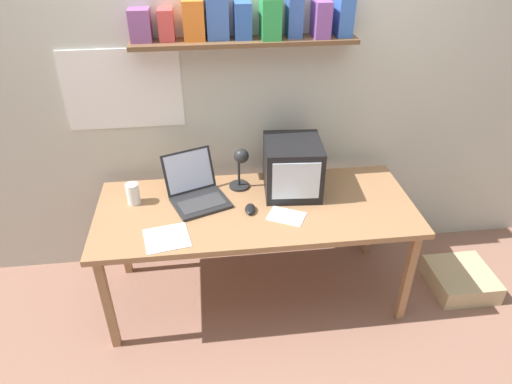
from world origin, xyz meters
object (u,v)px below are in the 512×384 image
object	(u,v)px
juice_glass	(133,195)
desk_lamp	(241,164)
crt_monitor	(292,167)
loose_paper_near_monitor	(286,216)
floor_cushion	(460,279)
corner_desk	(256,214)
printed_handout	(167,238)
laptop	(195,189)
computer_mouse	(250,209)

from	to	relation	value
juice_glass	desk_lamp	bearing A→B (deg)	5.97
crt_monitor	loose_paper_near_monitor	distance (m)	0.33
crt_monitor	floor_cushion	world-z (taller)	crt_monitor
corner_desk	juice_glass	distance (m)	0.73
printed_handout	juice_glass	bearing A→B (deg)	119.30
desk_lamp	juice_glass	xyz separation A→B (m)	(-0.64, -0.07, -0.13)
juice_glass	crt_monitor	bearing A→B (deg)	1.87
crt_monitor	desk_lamp	xyz separation A→B (m)	(-0.31, 0.04, 0.02)
laptop	desk_lamp	bearing A→B (deg)	-8.84
juice_glass	computer_mouse	xyz separation A→B (m)	(0.67, -0.17, -0.04)
floor_cushion	desk_lamp	bearing A→B (deg)	168.10
juice_glass	computer_mouse	world-z (taller)	juice_glass
printed_handout	computer_mouse	bearing A→B (deg)	22.53
laptop	printed_handout	xyz separation A→B (m)	(-0.16, -0.37, -0.06)
loose_paper_near_monitor	floor_cushion	bearing A→B (deg)	0.49
computer_mouse	juice_glass	bearing A→B (deg)	165.84
loose_paper_near_monitor	juice_glass	bearing A→B (deg)	164.18
desk_lamp	computer_mouse	xyz separation A→B (m)	(0.03, -0.24, -0.17)
floor_cushion	juice_glass	bearing A→B (deg)	173.53
loose_paper_near_monitor	floor_cushion	world-z (taller)	loose_paper_near_monitor
juice_glass	printed_handout	distance (m)	0.42
desk_lamp	juice_glass	world-z (taller)	desk_lamp
corner_desk	computer_mouse	xyz separation A→B (m)	(-0.04, -0.05, 0.07)
computer_mouse	loose_paper_near_monitor	xyz separation A→B (m)	(0.20, -0.08, -0.01)
corner_desk	laptop	bearing A→B (deg)	159.17
laptop	floor_cushion	xyz separation A→B (m)	(1.72, -0.24, -0.70)
crt_monitor	printed_handout	bearing A→B (deg)	-147.95
desk_lamp	floor_cushion	xyz separation A→B (m)	(1.44, -0.30, -0.82)
printed_handout	floor_cushion	xyz separation A→B (m)	(1.88, 0.13, -0.64)
printed_handout	crt_monitor	bearing A→B (deg)	27.85
crt_monitor	loose_paper_near_monitor	world-z (taller)	crt_monitor
crt_monitor	computer_mouse	bearing A→B (deg)	-140.12
crt_monitor	laptop	xyz separation A→B (m)	(-0.59, -0.02, -0.10)
corner_desk	laptop	xyz separation A→B (m)	(-0.35, 0.13, 0.12)
floor_cushion	printed_handout	bearing A→B (deg)	-176.12
laptop	juice_glass	distance (m)	0.36
crt_monitor	loose_paper_near_monitor	bearing A→B (deg)	-102.05
floor_cushion	corner_desk	bearing A→B (deg)	175.31
printed_handout	floor_cushion	bearing A→B (deg)	3.88
corner_desk	loose_paper_near_monitor	xyz separation A→B (m)	(0.16, -0.12, 0.05)
crt_monitor	loose_paper_near_monitor	size ratio (longest dim) A/B	1.56
crt_monitor	printed_handout	size ratio (longest dim) A/B	1.44
laptop	printed_handout	bearing A→B (deg)	-134.06
printed_handout	floor_cushion	size ratio (longest dim) A/B	0.68
loose_paper_near_monitor	crt_monitor	bearing A→B (deg)	73.75
crt_monitor	floor_cushion	size ratio (longest dim) A/B	0.98
corner_desk	floor_cushion	distance (m)	1.50
laptop	computer_mouse	world-z (taller)	laptop
juice_glass	floor_cushion	size ratio (longest dim) A/B	0.33
laptop	computer_mouse	xyz separation A→B (m)	(0.31, -0.18, -0.05)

